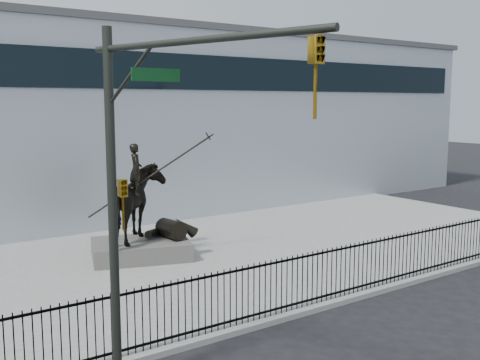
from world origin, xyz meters
TOP-DOWN VIEW (x-y plane):
  - ground at (0.00, 0.00)m, footprint 120.00×120.00m
  - plaza at (0.00, 7.00)m, footprint 30.00×12.00m
  - building at (0.00, 20.00)m, footprint 44.00×14.00m
  - picket_fence at (0.00, 1.25)m, footprint 22.10×0.10m
  - statue_plinth at (-2.74, 8.21)m, footprint 3.89×3.21m
  - equestrian_statue at (-2.68, 8.19)m, footprint 4.09×3.21m
  - traffic_signal_left at (-6.75, -0.62)m, footprint 1.52×4.84m

SIDE VIEW (x-z plane):
  - ground at x=0.00m, z-range 0.00..0.00m
  - plaza at x=0.00m, z-range 0.00..0.15m
  - statue_plinth at x=-2.74m, z-range 0.15..0.78m
  - picket_fence at x=0.00m, z-range 0.15..1.65m
  - equestrian_statue at x=-2.68m, z-range 0.27..3.90m
  - traffic_signal_left at x=-6.75m, z-range 0.53..7.53m
  - building at x=0.00m, z-range 0.00..9.00m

